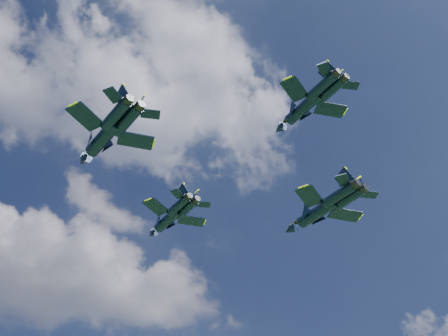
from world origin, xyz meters
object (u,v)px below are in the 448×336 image
jet_right (315,213)px  jet_slot (301,109)px  jet_lead (167,220)px  jet_left (102,139)px

jet_right → jet_slot: 22.25m
jet_slot → jet_lead: bearing=94.7°
jet_lead → jet_slot: jet_slot is taller
jet_left → jet_slot: size_ratio=1.17×
jet_left → jet_right: (33.82, 12.95, 1.60)m
jet_lead → jet_left: bearing=-144.1°
jet_right → jet_slot: (-8.35, -20.58, 1.32)m
jet_lead → jet_right: (23.17, -5.88, 0.38)m
jet_lead → jet_slot: 30.38m
jet_slot → jet_right: bearing=43.4°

